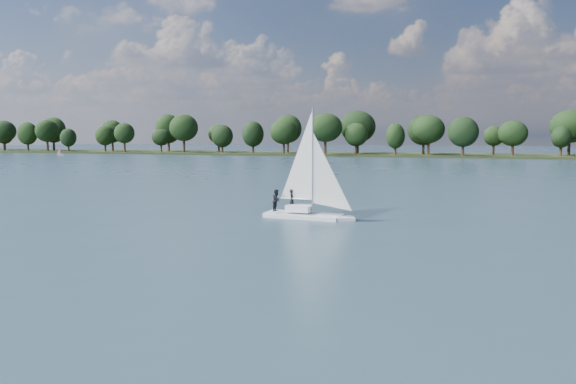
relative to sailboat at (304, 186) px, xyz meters
The scene contains 6 objects.
ground 65.92m from the sailboat, 79.48° to the left, with size 700.00×700.00×0.00m, color #233342.
far_shore 177.19m from the sailboat, 86.11° to the left, with size 660.00×40.00×1.50m, color black.
sailboat is the anchor object (origin of this frame).
dinghy_pink 198.11m from the sailboat, 136.29° to the left, with size 2.56×1.62×3.82m.
pontoon 226.05m from the sailboat, 135.08° to the left, with size 4.00×2.00×0.50m, color slate.
treeline 172.92m from the sailboat, 90.51° to the left, with size 562.39×73.70×17.98m.
Camera 1 is at (6.42, -16.69, 7.16)m, focal length 40.00 mm.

